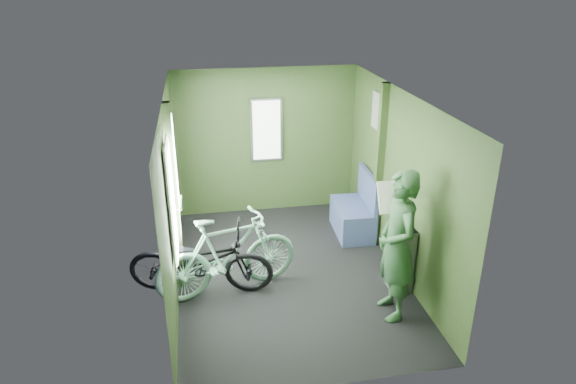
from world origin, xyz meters
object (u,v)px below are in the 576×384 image
Objects in this scene: bicycle_mint at (230,292)px; bench_seat at (354,216)px; bicycle_black at (203,293)px; passenger at (397,246)px; waste_box at (400,258)px.

bench_seat reaches higher than bicycle_mint.
bicycle_black is 2.41m from passenger.
bicycle_mint is (0.32, -0.04, 0.00)m from bicycle_black.
passenger is at bearing -118.90° from waste_box.
bicycle_mint is 2.12m from passenger.
bench_seat is at bearing 175.24° from passenger.
bicycle_mint is 2.32m from bench_seat.
bicycle_mint is 1.01× the size of passenger.
bench_seat is (0.15, 1.97, -0.59)m from passenger.
bicycle_black is 1.00× the size of passenger.
bench_seat reaches higher than bicycle_black.
bench_seat reaches higher than waste_box.
bicycle_black is 2.43m from waste_box.
passenger is 1.84× the size of bench_seat.
passenger is (2.12, -0.77, 0.87)m from bicycle_black.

